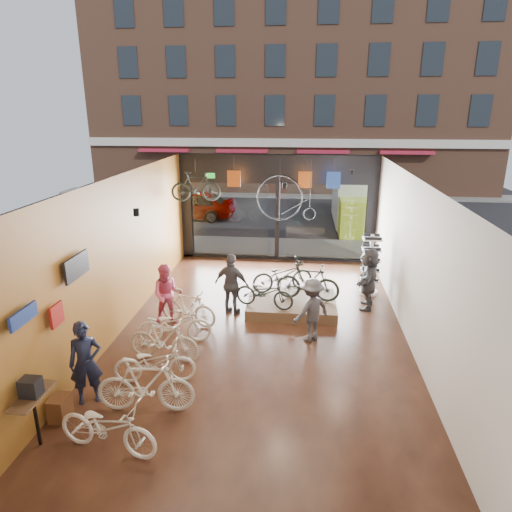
# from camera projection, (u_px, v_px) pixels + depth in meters

# --- Properties ---
(ground_plane) EXTENTS (7.00, 12.00, 0.04)m
(ground_plane) POSITION_uv_depth(u_px,v_px,m) (262.00, 334.00, 11.27)
(ground_plane) COLOR black
(ground_plane) RESTS_ON ground
(ceiling) EXTENTS (7.00, 12.00, 0.04)m
(ceiling) POSITION_uv_depth(u_px,v_px,m) (262.00, 179.00, 10.09)
(ceiling) COLOR black
(ceiling) RESTS_ON ground
(wall_left) EXTENTS (0.04, 12.00, 3.80)m
(wall_left) POSITION_uv_depth(u_px,v_px,m) (117.00, 256.00, 11.04)
(wall_left) COLOR #AC6421
(wall_left) RESTS_ON ground
(wall_right) EXTENTS (0.04, 12.00, 3.80)m
(wall_right) POSITION_uv_depth(u_px,v_px,m) (416.00, 266.00, 10.33)
(wall_right) COLOR beige
(wall_right) RESTS_ON ground
(wall_back) EXTENTS (7.00, 0.04, 3.80)m
(wall_back) POSITION_uv_depth(u_px,v_px,m) (211.00, 435.00, 4.99)
(wall_back) COLOR beige
(wall_back) RESTS_ON ground
(storefront) EXTENTS (7.00, 0.26, 3.80)m
(storefront) POSITION_uv_depth(u_px,v_px,m) (277.00, 208.00, 16.36)
(storefront) COLOR black
(storefront) RESTS_ON ground
(exit_sign) EXTENTS (0.35, 0.06, 0.18)m
(exit_sign) POSITION_uv_depth(u_px,v_px,m) (210.00, 176.00, 16.13)
(exit_sign) COLOR #198C26
(exit_sign) RESTS_ON storefront
(street_road) EXTENTS (30.00, 18.00, 0.02)m
(street_road) POSITION_uv_depth(u_px,v_px,m) (287.00, 209.00, 25.46)
(street_road) COLOR black
(street_road) RESTS_ON ground
(sidewalk_near) EXTENTS (30.00, 2.40, 0.12)m
(sidewalk_near) POSITION_uv_depth(u_px,v_px,m) (279.00, 248.00, 18.06)
(sidewalk_near) COLOR slate
(sidewalk_near) RESTS_ON ground
(sidewalk_far) EXTENTS (30.00, 2.00, 0.12)m
(sidewalk_far) POSITION_uv_depth(u_px,v_px,m) (289.00, 195.00, 29.23)
(sidewalk_far) COLOR slate
(sidewalk_far) RESTS_ON ground
(opposite_building) EXTENTS (26.00, 5.00, 14.00)m
(opposite_building) POSITION_uv_depth(u_px,v_px,m) (293.00, 81.00, 29.46)
(opposite_building) COLOR brown
(opposite_building) RESTS_ON ground
(street_car) EXTENTS (4.22, 1.70, 1.44)m
(street_car) POSITION_uv_depth(u_px,v_px,m) (192.00, 205.00, 22.87)
(street_car) COLOR gray
(street_car) RESTS_ON street_road
(box_truck) EXTENTS (2.03, 6.08, 2.39)m
(box_truck) POSITION_uv_depth(u_px,v_px,m) (358.00, 202.00, 20.96)
(box_truck) COLOR silver
(box_truck) RESTS_ON street_road
(floor_bike_0) EXTENTS (1.84, 0.93, 0.92)m
(floor_bike_0) POSITION_uv_depth(u_px,v_px,m) (108.00, 427.00, 7.28)
(floor_bike_0) COLOR beige
(floor_bike_0) RESTS_ON ground_plane
(floor_bike_1) EXTENTS (1.83, 0.64, 1.08)m
(floor_bike_1) POSITION_uv_depth(u_px,v_px,m) (146.00, 385.00, 8.24)
(floor_bike_1) COLOR beige
(floor_bike_1) RESTS_ON ground_plane
(floor_bike_2) EXTENTS (1.71, 0.83, 0.86)m
(floor_bike_2) POSITION_uv_depth(u_px,v_px,m) (155.00, 363.00, 9.17)
(floor_bike_2) COLOR beige
(floor_bike_2) RESTS_ON ground_plane
(floor_bike_3) EXTENTS (1.69, 0.68, 0.98)m
(floor_bike_3) POSITION_uv_depth(u_px,v_px,m) (163.00, 340.00, 9.96)
(floor_bike_3) COLOR beige
(floor_bike_3) RESTS_ON ground_plane
(floor_bike_4) EXTENTS (1.81, 0.94, 0.91)m
(floor_bike_4) POSITION_uv_depth(u_px,v_px,m) (174.00, 325.00, 10.73)
(floor_bike_4) COLOR beige
(floor_bike_4) RESTS_ON ground_plane
(floor_bike_5) EXTENTS (1.65, 0.89, 0.95)m
(floor_bike_5) POSITION_uv_depth(u_px,v_px,m) (188.00, 307.00, 11.62)
(floor_bike_5) COLOR beige
(floor_bike_5) RESTS_ON ground_plane
(display_platform) EXTENTS (2.40, 1.80, 0.30)m
(display_platform) POSITION_uv_depth(u_px,v_px,m) (292.00, 305.00, 12.58)
(display_platform) COLOR brown
(display_platform) RESTS_ON ground_plane
(display_bike_left) EXTENTS (1.67, 0.93, 0.83)m
(display_bike_left) POSITION_uv_depth(u_px,v_px,m) (264.00, 292.00, 11.94)
(display_bike_left) COLOR black
(display_bike_left) RESTS_ON display_platform
(display_bike_mid) EXTENTS (1.79, 0.75, 1.04)m
(display_bike_mid) POSITION_uv_depth(u_px,v_px,m) (308.00, 282.00, 12.36)
(display_bike_mid) COLOR black
(display_bike_mid) RESTS_ON display_platform
(display_bike_right) EXTENTS (1.88, 1.23, 0.94)m
(display_bike_right) POSITION_uv_depth(u_px,v_px,m) (283.00, 276.00, 13.00)
(display_bike_right) COLOR black
(display_bike_right) RESTS_ON display_platform
(customer_0) EXTENTS (0.70, 0.61, 1.63)m
(customer_0) POSITION_uv_depth(u_px,v_px,m) (86.00, 363.00, 8.45)
(customer_0) COLOR #161C33
(customer_0) RESTS_ON ground_plane
(customer_1) EXTENTS (0.88, 0.75, 1.59)m
(customer_1) POSITION_uv_depth(u_px,v_px,m) (167.00, 295.00, 11.60)
(customer_1) COLOR #CC4C72
(customer_1) RESTS_ON ground_plane
(customer_2) EXTENTS (1.06, 0.69, 1.68)m
(customer_2) POSITION_uv_depth(u_px,v_px,m) (232.00, 284.00, 12.14)
(customer_2) COLOR #3F3F44
(customer_2) RESTS_ON ground_plane
(customer_3) EXTENTS (1.15, 1.10, 1.57)m
(customer_3) POSITION_uv_depth(u_px,v_px,m) (311.00, 310.00, 10.72)
(customer_3) COLOR #3F3F44
(customer_3) RESTS_ON ground_plane
(customer_5) EXTENTS (0.83, 1.68, 1.73)m
(customer_5) POSITION_uv_depth(u_px,v_px,m) (368.00, 278.00, 12.52)
(customer_5) COLOR #3F3F44
(customer_5) RESTS_ON ground_plane
(sunglasses_rack) EXTENTS (0.64, 0.58, 1.83)m
(sunglasses_rack) POSITION_uv_depth(u_px,v_px,m) (370.00, 265.00, 13.46)
(sunglasses_rack) COLOR white
(sunglasses_rack) RESTS_ON ground_plane
(wall_merch) EXTENTS (0.40, 2.40, 2.60)m
(wall_merch) POSITION_uv_depth(u_px,v_px,m) (49.00, 351.00, 7.89)
(wall_merch) COLOR navy
(wall_merch) RESTS_ON wall_left
(penny_farthing) EXTENTS (1.87, 0.06, 1.50)m
(penny_farthing) POSITION_uv_depth(u_px,v_px,m) (289.00, 199.00, 14.78)
(penny_farthing) COLOR black
(penny_farthing) RESTS_ON ceiling
(hung_bike) EXTENTS (1.63, 0.66, 0.95)m
(hung_bike) POSITION_uv_depth(u_px,v_px,m) (196.00, 187.00, 14.60)
(hung_bike) COLOR black
(hung_bike) RESTS_ON ceiling
(jersey_left) EXTENTS (0.45, 0.03, 0.55)m
(jersey_left) POSITION_uv_depth(u_px,v_px,m) (234.00, 179.00, 15.39)
(jersey_left) COLOR #CC5919
(jersey_left) RESTS_ON ceiling
(jersey_mid) EXTENTS (0.45, 0.03, 0.55)m
(jersey_mid) POSITION_uv_depth(u_px,v_px,m) (305.00, 180.00, 15.15)
(jersey_mid) COLOR #CC5919
(jersey_mid) RESTS_ON ceiling
(jersey_right) EXTENTS (0.45, 0.03, 0.55)m
(jersey_right) POSITION_uv_depth(u_px,v_px,m) (334.00, 180.00, 15.06)
(jersey_right) COLOR #1E3F99
(jersey_right) RESTS_ON ceiling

